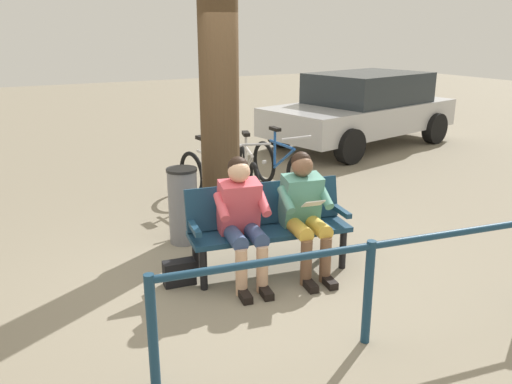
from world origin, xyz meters
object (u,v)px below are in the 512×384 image
object	(u,v)px
handbag	(179,273)
litter_bin	(183,206)
bicycle_red	(248,174)
parked_car	(363,108)
tree_trunk	(219,91)
bicycle_blue	(210,180)
person_reading	(305,208)
bench	(268,221)
person_companion	(242,215)
bicycle_black	(281,167)

from	to	relation	value
handbag	litter_bin	bearing A→B (deg)	-113.28
bicycle_red	parked_car	bearing A→B (deg)	137.70
tree_trunk	bicycle_blue	size ratio (longest dim) A/B	1.98
bicycle_red	person_reading	bearing A→B (deg)	4.39
litter_bin	bicycle_red	bearing A→B (deg)	-142.39
bicycle_red	parked_car	distance (m)	4.33
person_reading	bicycle_blue	world-z (taller)	person_reading
litter_bin	bicycle_blue	bearing A→B (deg)	-126.73
person_reading	bicycle_red	size ratio (longest dim) A/B	0.74
bench	handbag	world-z (taller)	bench
person_companion	person_reading	bearing A→B (deg)	179.95
litter_bin	bicycle_blue	size ratio (longest dim) A/B	0.52
tree_trunk	parked_car	world-z (taller)	tree_trunk
person_reading	bicycle_blue	bearing A→B (deg)	-79.98
bench	bicycle_red	size ratio (longest dim) A/B	1.03
bicycle_blue	parked_car	world-z (taller)	parked_car
tree_trunk	bench	bearing A→B (deg)	87.02
handbag	parked_car	distance (m)	6.94
person_companion	bicycle_blue	distance (m)	2.30
tree_trunk	litter_bin	world-z (taller)	tree_trunk
tree_trunk	bicycle_blue	world-z (taller)	tree_trunk
tree_trunk	person_companion	bearing A→B (deg)	73.42
person_reading	parked_car	size ratio (longest dim) A/B	0.27
bicycle_red	bicycle_blue	world-z (taller)	same
bench	person_reading	bearing A→B (deg)	153.07
bicycle_black	bicycle_blue	bearing A→B (deg)	-84.20
person_reading	handbag	size ratio (longest dim) A/B	4.00
bicycle_black	bicycle_blue	world-z (taller)	same
bench	person_reading	xyz separation A→B (m)	(-0.29, 0.22, 0.16)
litter_bin	parked_car	distance (m)	6.03
litter_bin	bicycle_black	bearing A→B (deg)	-149.41
bicycle_black	parked_car	world-z (taller)	parked_car
bench	bicycle_red	xyz separation A→B (m)	(-0.87, -2.10, -0.15)
litter_bin	parked_car	world-z (taller)	parked_car
bench	handbag	size ratio (longest dim) A/B	5.53
bench	person_companion	xyz separation A→B (m)	(0.34, 0.11, 0.16)
person_reading	tree_trunk	size ratio (longest dim) A/B	0.36
bicycle_blue	parked_car	distance (m)	4.85
person_companion	litter_bin	world-z (taller)	person_companion
tree_trunk	bicycle_black	xyz separation A→B (m)	(-1.41, -0.96, -1.30)
person_reading	person_companion	bearing A→B (deg)	-0.05
person_companion	bicycle_red	bearing A→B (deg)	-109.01
litter_bin	bicycle_blue	xyz separation A→B (m)	(-0.78, -1.05, -0.08)
handbag	bicycle_red	world-z (taller)	bicycle_red
person_reading	parked_car	distance (m)	6.19
handbag	litter_bin	world-z (taller)	litter_bin
person_companion	bicycle_red	distance (m)	2.53
person_reading	tree_trunk	bearing A→B (deg)	-71.58
parked_car	tree_trunk	bearing A→B (deg)	21.17
bicycle_blue	parked_car	xyz separation A→B (m)	(-4.35, -2.12, 0.41)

